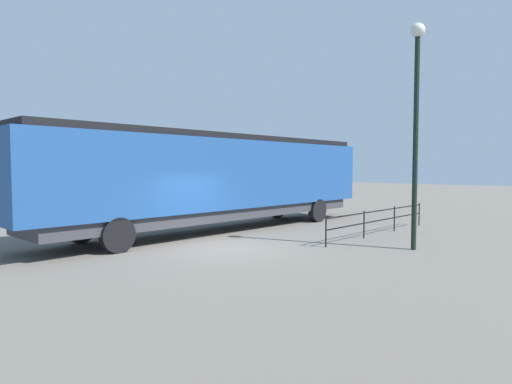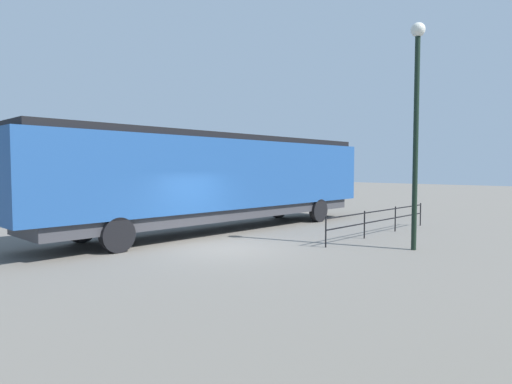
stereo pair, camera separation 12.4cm
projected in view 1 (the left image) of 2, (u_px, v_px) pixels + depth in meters
ground_plane at (225, 248)px, 14.06m from camera, size 120.00×120.00×0.00m
locomotive at (228, 177)px, 18.28m from camera, size 2.87×16.46×3.96m
lamp_post at (416, 106)px, 13.58m from camera, size 0.44×0.44×7.10m
platform_fence at (380, 217)px, 16.89m from camera, size 0.05×7.49×1.03m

